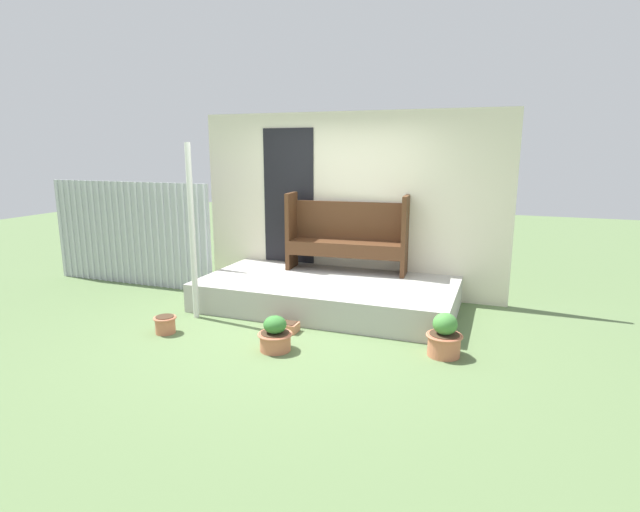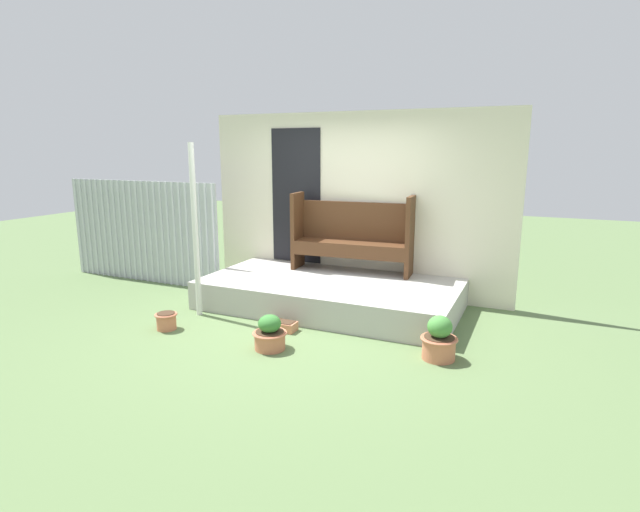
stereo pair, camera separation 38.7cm
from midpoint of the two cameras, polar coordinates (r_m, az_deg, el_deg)
The scene contains 10 objects.
ground_plane at distance 6.03m, azimuth -4.65°, elevation -8.08°, with size 24.00×24.00×0.00m, color #5B7547.
porch_slab at distance 6.67m, azimuth -0.82°, elevation -4.36°, with size 3.35×1.69×0.37m.
house_wall at distance 7.27m, azimuth 1.37°, elevation 6.00°, with size 4.55×0.08×2.60m.
fence_corrugated at distance 8.32m, azimuth -22.18°, elevation 2.37°, with size 2.89×0.05×1.60m.
support_post at distance 6.33m, azimuth -16.12°, elevation 2.56°, with size 0.07×0.07×2.16m.
bench at distance 7.05m, azimuth 1.54°, elevation 2.66°, with size 1.72×0.52×1.10m.
flower_pot_left at distance 6.11m, azimuth -19.04°, elevation -7.34°, with size 0.26×0.26×0.20m.
flower_pot_middle at distance 5.33m, azimuth -7.25°, elevation -9.01°, with size 0.37×0.37×0.38m.
flower_pot_right at distance 5.26m, azimuth 11.97°, elevation -9.10°, with size 0.37×0.37×0.46m.
planter_box_rect at distance 5.90m, azimuth -6.25°, elevation -8.01°, with size 0.38×0.18×0.11m.
Camera 1 is at (2.25, -5.19, 2.08)m, focal length 28.00 mm.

